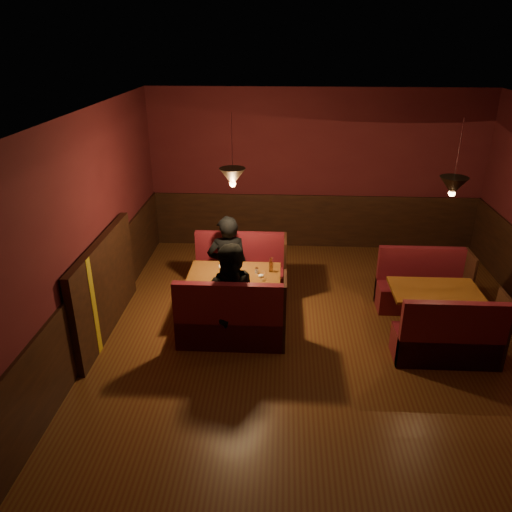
# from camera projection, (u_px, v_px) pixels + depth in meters

# --- Properties ---
(room) EXTENTS (6.02, 7.02, 2.92)m
(room) POSITION_uv_depth(u_px,v_px,m) (306.00, 275.00, 6.01)
(room) COLOR #5F2C16
(room) RESTS_ON ground
(main_table) EXTENTS (1.27, 0.77, 0.89)m
(main_table) POSITION_uv_depth(u_px,v_px,m) (236.00, 283.00, 6.97)
(main_table) COLOR #51280C
(main_table) RESTS_ON ground
(main_bench_far) EXTENTS (1.40, 0.50, 0.96)m
(main_bench_far) POSITION_uv_depth(u_px,v_px,m) (241.00, 275.00, 7.72)
(main_bench_far) COLOR #58121C
(main_bench_far) RESTS_ON ground
(main_bench_near) EXTENTS (1.40, 0.50, 0.96)m
(main_bench_near) POSITION_uv_depth(u_px,v_px,m) (232.00, 324.00, 6.40)
(main_bench_near) COLOR #58121C
(main_bench_near) RESTS_ON ground
(second_table) EXTENTS (1.15, 0.73, 0.65)m
(second_table) POSITION_uv_depth(u_px,v_px,m) (434.00, 301.00, 6.61)
(second_table) COLOR #51280C
(second_table) RESTS_ON ground
(second_bench_far) EXTENTS (1.27, 0.47, 0.91)m
(second_bench_far) POSITION_uv_depth(u_px,v_px,m) (421.00, 289.00, 7.31)
(second_bench_far) COLOR #58121C
(second_bench_far) RESTS_ON ground
(second_bench_near) EXTENTS (1.27, 0.47, 0.91)m
(second_bench_near) POSITION_uv_depth(u_px,v_px,m) (449.00, 342.00, 6.06)
(second_bench_near) COLOR #58121C
(second_bench_near) RESTS_ON ground
(diner_a) EXTENTS (0.67, 0.49, 1.67)m
(diner_a) POSITION_uv_depth(u_px,v_px,m) (227.00, 247.00, 7.36)
(diner_a) COLOR black
(diner_a) RESTS_ON ground
(diner_b) EXTENTS (0.85, 0.68, 1.71)m
(diner_b) POSITION_uv_depth(u_px,v_px,m) (235.00, 283.00, 6.27)
(diner_b) COLOR black
(diner_b) RESTS_ON ground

